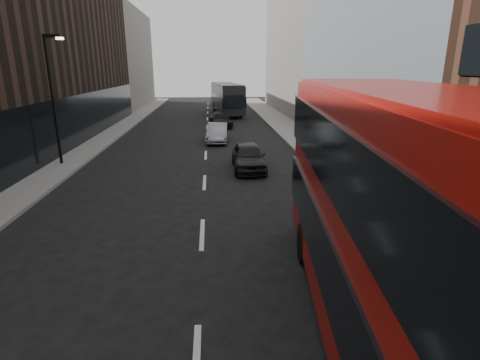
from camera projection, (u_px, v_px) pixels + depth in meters
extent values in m
cube|color=slate|center=(302.00, 139.00, 29.54)|extent=(3.00, 80.00, 0.15)
cube|color=slate|center=(101.00, 141.00, 28.39)|extent=(2.00, 80.00, 0.15)
cube|color=silver|center=(341.00, 122.00, 25.31)|extent=(0.35, 21.00, 3.80)
cube|color=slate|center=(301.00, 37.00, 45.40)|extent=(5.00, 24.00, 18.00)
cube|color=black|center=(65.00, 48.00, 30.90)|extent=(5.00, 24.00, 14.00)
cube|color=slate|center=(124.00, 60.00, 52.05)|extent=(5.00, 20.00, 13.00)
cylinder|color=black|center=(53.00, 102.00, 20.65)|extent=(0.16, 0.16, 7.00)
cube|color=black|center=(52.00, 36.00, 19.70)|extent=(0.90, 0.15, 0.18)
cube|color=#FFF2CC|center=(60.00, 38.00, 19.76)|extent=(0.35, 0.22, 0.12)
cube|color=#960F09|center=(418.00, 235.00, 6.31)|extent=(4.33, 12.84, 4.58)
cube|color=black|center=(412.00, 274.00, 6.53)|extent=(4.45, 12.90, 1.26)
cube|color=black|center=(428.00, 166.00, 5.97)|extent=(4.45, 12.90, 1.26)
cube|color=black|center=(337.00, 170.00, 12.53)|extent=(2.42, 0.37, 1.60)
cube|color=#960F09|center=(439.00, 94.00, 5.65)|extent=(4.15, 12.33, 0.12)
cylinder|color=black|center=(305.00, 243.00, 10.85)|extent=(0.48, 1.18, 1.14)
cylinder|color=black|center=(395.00, 245.00, 10.75)|extent=(0.48, 1.18, 1.14)
cube|color=black|center=(227.00, 98.00, 45.18)|extent=(3.66, 11.31, 3.13)
cube|color=black|center=(227.00, 99.00, 45.24)|extent=(3.79, 11.37, 1.11)
cube|color=black|center=(234.00, 102.00, 39.93)|extent=(2.14, 0.30, 1.41)
cube|color=black|center=(221.00, 95.00, 50.45)|extent=(2.14, 0.30, 1.41)
cube|color=black|center=(227.00, 84.00, 44.72)|extent=(3.52, 10.86, 0.12)
cylinder|color=black|center=(214.00, 107.00, 48.76)|extent=(0.41, 1.04, 1.01)
cylinder|color=black|center=(231.00, 107.00, 49.14)|extent=(0.41, 1.04, 1.01)
cylinder|color=black|center=(222.00, 113.00, 42.06)|extent=(0.41, 1.04, 1.01)
cylinder|color=black|center=(241.00, 113.00, 42.45)|extent=(0.41, 1.04, 1.01)
imported|color=black|center=(248.00, 156.00, 20.69)|extent=(1.77, 4.34, 1.48)
imported|color=gray|center=(217.00, 133.00, 28.45)|extent=(1.70, 4.32, 1.40)
imported|color=black|center=(221.00, 120.00, 35.78)|extent=(2.34, 4.65, 1.30)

